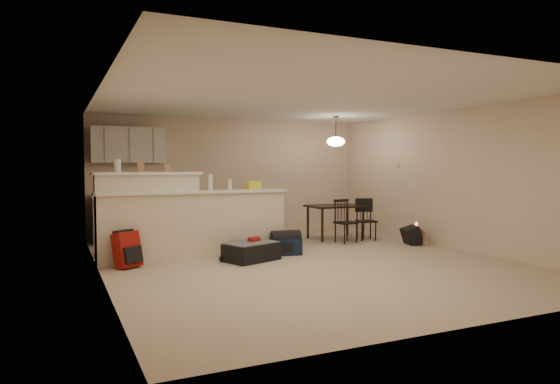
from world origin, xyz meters
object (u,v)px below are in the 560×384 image
navy_duffel (286,246)px  black_daypack (412,236)px  dining_chair_near (346,221)px  dining_table (335,209)px  dining_chair_far (366,220)px  red_backpack (127,250)px  suitcase (251,252)px  pendant_lamp (336,141)px

navy_duffel → black_daypack: size_ratio=1.36×
dining_chair_near → dining_table: bearing=71.9°
dining_chair_far → red_backpack: (-4.74, -0.83, -0.15)m
dining_chair_near → black_daypack: bearing=-41.6°
suitcase → dining_chair_far: bearing=-1.0°
pendant_lamp → red_backpack: (-4.27, -1.26, -1.73)m
dining_chair_near → dining_chair_far: (0.56, 0.14, -0.01)m
suitcase → black_daypack: 3.36m
suitcase → red_backpack: (-1.85, 0.25, 0.12)m
dining_chair_far → black_daypack: (0.47, -0.82, -0.24)m
dining_table → black_daypack: 1.62m
dining_table → navy_duffel: size_ratio=2.17×
navy_duffel → black_daypack: bearing=12.4°
black_daypack → dining_table: bearing=54.3°
dining_chair_near → red_backpack: size_ratio=1.60×
suitcase → red_backpack: bearing=151.1°
suitcase → navy_duffel: 0.75m
dining_table → dining_chair_near: dining_chair_near is taller
red_backpack → dining_chair_near: bearing=-19.8°
pendant_lamp → dining_chair_far: size_ratio=0.76×
pendant_lamp → navy_duffel: 2.81m
dining_table → red_backpack: bearing=-164.4°
red_backpack → navy_duffel: size_ratio=1.02×
dining_table → black_daypack: (0.93, -1.25, -0.44)m
dining_table → navy_duffel: (-1.71, -1.25, -0.47)m
pendant_lamp → dining_table: bearing=90.0°
pendant_lamp → navy_duffel: bearing=-143.8°
dining_chair_far → red_backpack: dining_chair_far is taller
pendant_lamp → dining_chair_near: pendant_lamp is taller
suitcase → red_backpack: 1.87m
dining_chair_far → pendant_lamp: bearing=149.9°
dining_table → suitcase: 2.89m
suitcase → dining_table: bearing=10.4°
dining_chair_near → suitcase: bearing=-166.1°
pendant_lamp → black_daypack: pendant_lamp is taller
dining_chair_near → suitcase: 2.52m
pendant_lamp → navy_duffel: (-1.71, -1.25, -1.85)m
pendant_lamp → dining_chair_far: pendant_lamp is taller
dining_table → dining_chair_near: (-0.10, -0.57, -0.19)m
pendant_lamp → navy_duffel: size_ratio=1.21×
pendant_lamp → red_backpack: pendant_lamp is taller
dining_chair_far → dining_chair_near: bearing=-153.5°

